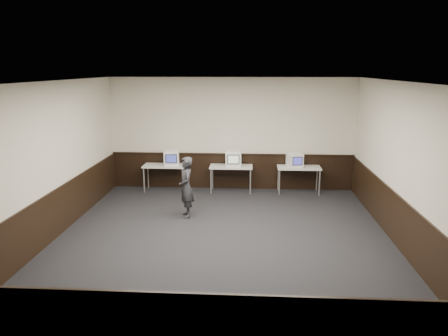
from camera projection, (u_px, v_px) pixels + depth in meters
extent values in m
plane|color=black|center=(223.00, 240.00, 8.97)|extent=(8.00, 8.00, 0.00)
plane|color=white|center=(222.00, 82.00, 8.25)|extent=(8.00, 8.00, 0.00)
plane|color=silver|center=(232.00, 134.00, 12.50)|extent=(7.00, 0.00, 7.00)
plane|color=silver|center=(198.00, 244.00, 4.72)|extent=(7.00, 0.00, 7.00)
plane|color=silver|center=(50.00, 162.00, 8.83)|extent=(0.00, 8.00, 8.00)
plane|color=silver|center=(404.00, 167.00, 8.39)|extent=(0.00, 8.00, 8.00)
cube|color=black|center=(232.00, 171.00, 12.73)|extent=(6.98, 0.04, 1.00)
cube|color=black|center=(199.00, 333.00, 4.99)|extent=(6.98, 0.04, 1.00)
cube|color=black|center=(56.00, 213.00, 9.07)|extent=(0.04, 7.98, 1.00)
cube|color=black|center=(398.00, 221.00, 8.64)|extent=(0.04, 7.98, 1.00)
cube|color=black|center=(232.00, 154.00, 12.59)|extent=(6.98, 0.06, 0.04)
cube|color=silver|center=(165.00, 166.00, 12.42)|extent=(1.20, 0.60, 0.04)
cylinder|color=#999999|center=(144.00, 180.00, 12.30)|extent=(0.04, 0.04, 0.71)
cylinder|color=#999999|center=(183.00, 181.00, 12.23)|extent=(0.04, 0.04, 0.71)
cylinder|color=#999999|center=(148.00, 176.00, 12.79)|extent=(0.04, 0.04, 0.71)
cylinder|color=#999999|center=(185.00, 177.00, 12.72)|extent=(0.04, 0.04, 0.71)
cube|color=silver|center=(231.00, 167.00, 12.31)|extent=(1.20, 0.60, 0.04)
cylinder|color=#999999|center=(211.00, 181.00, 12.18)|extent=(0.04, 0.04, 0.71)
cylinder|color=#999999|center=(250.00, 182.00, 12.11)|extent=(0.04, 0.04, 0.71)
cylinder|color=#999999|center=(213.00, 177.00, 12.67)|extent=(0.04, 0.04, 0.71)
cylinder|color=#999999|center=(250.00, 178.00, 12.60)|extent=(0.04, 0.04, 0.71)
cube|color=silver|center=(299.00, 168.00, 12.19)|extent=(1.20, 0.60, 0.04)
cylinder|color=#999999|center=(279.00, 183.00, 12.06)|extent=(0.04, 0.04, 0.71)
cylinder|color=#999999|center=(320.00, 183.00, 11.99)|extent=(0.04, 0.04, 0.71)
cylinder|color=#999999|center=(278.00, 178.00, 12.55)|extent=(0.04, 0.04, 0.71)
cylinder|color=#999999|center=(317.00, 179.00, 12.48)|extent=(0.04, 0.04, 0.71)
cube|color=white|center=(172.00, 158.00, 12.35)|extent=(0.48, 0.49, 0.42)
cube|color=black|center=(171.00, 159.00, 12.13)|extent=(0.32, 0.06, 0.25)
cube|color=#333E98|center=(171.00, 159.00, 12.12)|extent=(0.27, 0.04, 0.21)
cube|color=white|center=(233.00, 159.00, 12.23)|extent=(0.46, 0.48, 0.44)
cube|color=black|center=(233.00, 159.00, 12.00)|extent=(0.33, 0.04, 0.26)
cube|color=beige|center=(233.00, 160.00, 11.99)|extent=(0.28, 0.02, 0.22)
cube|color=white|center=(295.00, 160.00, 12.13)|extent=(0.48, 0.50, 0.38)
cube|color=black|center=(298.00, 161.00, 11.93)|extent=(0.28, 0.10, 0.23)
cube|color=#353399|center=(298.00, 161.00, 11.92)|extent=(0.24, 0.07, 0.19)
imported|color=#26262C|center=(186.00, 187.00, 10.23)|extent=(0.48, 0.60, 1.44)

